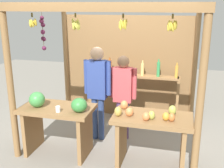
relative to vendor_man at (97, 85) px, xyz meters
name	(u,v)px	position (x,y,z in m)	size (l,w,h in m)	color
ground_plane	(115,136)	(0.28, 0.14, -1.02)	(12.00, 12.00, 0.00)	gray
market_stall	(121,57)	(0.27, 0.60, 0.40)	(2.85, 2.19, 2.39)	olive
fruit_counter_left	(57,117)	(-0.47, -0.66, -0.37)	(1.16, 0.64, 1.05)	olive
fruit_counter_right	(151,130)	(1.02, -0.64, -0.42)	(1.15, 0.64, 0.95)	olive
bottle_shelf_unit	(133,85)	(0.46, 0.92, -0.23)	(1.83, 0.22, 1.34)	olive
vendor_man	(97,85)	(0.00, 0.00, 0.00)	(0.48, 0.23, 1.68)	navy
vendor_woman	(123,91)	(0.42, 0.14, -0.11)	(0.48, 0.21, 1.53)	#553B64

